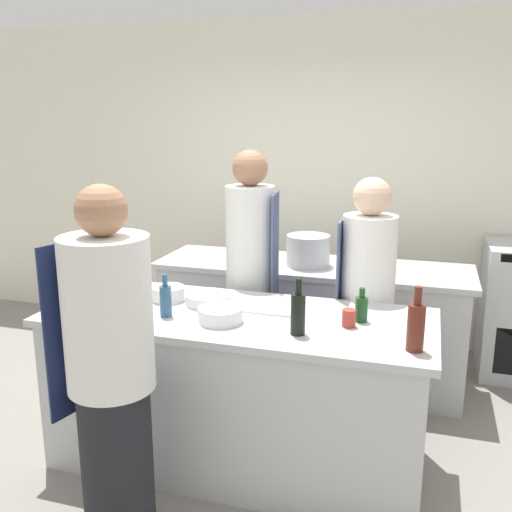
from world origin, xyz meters
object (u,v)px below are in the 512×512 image
bowl_prep_small (208,299)px  chef_at_prep_near (111,374)px  bottle_olive_oil (298,312)px  bottle_sauce (361,308)px  stockpot (308,250)px  bottle_water (166,300)px  bottle_wine (416,326)px  bowl_mixing_large (168,293)px  chef_at_pass_far (366,307)px  chef_at_stove (251,281)px  bottle_vinegar (77,302)px  bottle_cooking_oil (131,296)px  bowl_wooden_salad (118,282)px  bowl_ceramic_blue (220,315)px  cup (349,318)px

bowl_prep_small → chef_at_prep_near: bearing=-97.8°
chef_at_prep_near → bottle_olive_oil: chef_at_prep_near is taller
bottle_sauce → stockpot: bearing=115.7°
bottle_water → bottle_wine: bearing=-3.9°
bottle_olive_oil → bowl_mixing_large: bottle_olive_oil is taller
bottle_wine → stockpot: size_ratio=0.98×
chef_at_pass_far → bowl_prep_small: 0.99m
chef_at_prep_near → bottle_water: bearing=16.2°
bottle_wine → bottle_olive_oil: bearing=175.7°
chef_at_prep_near → chef_at_stove: (0.21, 1.42, 0.06)m
bottle_vinegar → bottle_cooking_oil: (0.22, 0.19, -0.01)m
bottle_vinegar → bowl_wooden_salad: size_ratio=1.12×
bottle_water → bowl_prep_small: 0.30m
chef_at_prep_near → bowl_prep_small: chef_at_prep_near is taller
bottle_wine → bowl_ceramic_blue: bottle_wine is taller
bottle_cooking_oil → bottle_sauce: (1.27, 0.18, -0.00)m
bottle_olive_oil → bottle_sauce: bottle_olive_oil is taller
bottle_sauce → bowl_wooden_salad: (-1.57, 0.18, -0.04)m
bottle_sauce → bowl_mixing_large: size_ratio=0.93×
chef_at_prep_near → bowl_wooden_salad: size_ratio=9.41×
bottle_vinegar → bowl_ceramic_blue: size_ratio=0.85×
stockpot → bowl_mixing_large: bearing=-120.7°
bowl_prep_small → stockpot: size_ratio=0.82×
bowl_ceramic_blue → bowl_wooden_salad: (-0.85, 0.41, -0.01)m
chef_at_stove → bowl_mixing_large: (-0.35, -0.54, 0.04)m
cup → bottle_olive_oil: bearing=-141.6°
bottle_vinegar → cup: bottle_vinegar is taller
cup → chef_at_pass_far: bearing=87.3°
bowl_wooden_salad → bowl_mixing_large: bearing=-20.1°
bottle_sauce → chef_at_stove: bearing=144.4°
bottle_water → bowl_mixing_large: (-0.11, 0.26, -0.05)m
chef_at_stove → chef_at_pass_far: (0.78, -0.08, -0.08)m
bottle_sauce → bottle_cooking_oil: bearing=-171.9°
bottle_vinegar → bowl_prep_small: size_ratio=0.77×
chef_at_stove → bottle_cooking_oil: 0.89m
bowl_wooden_salad → cup: (1.52, -0.28, 0.02)m
bottle_vinegar → bowl_wooden_salad: 0.57m
chef_at_stove → bowl_mixing_large: bearing=-39.9°
bottle_olive_oil → bowl_wooden_salad: 1.37m
bowl_wooden_salad → cup: cup is taller
bottle_sauce → bowl_ceramic_blue: bottle_sauce is taller
chef_at_stove → stockpot: (0.28, 0.51, 0.12)m
bottle_olive_oil → bowl_wooden_salad: (-1.29, 0.46, -0.09)m
bottle_wine → bottle_vinegar: bearing=-178.3°
bottle_vinegar → bowl_ceramic_blue: bearing=10.7°
chef_at_pass_far → bottle_water: 1.25m
bottle_wine → bottle_water: bottle_wine is taller
bowl_prep_small → bowl_ceramic_blue: bearing=-55.9°
bowl_prep_small → bottle_olive_oil: bearing=-26.9°
bottle_sauce → bottle_water: bearing=-167.3°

